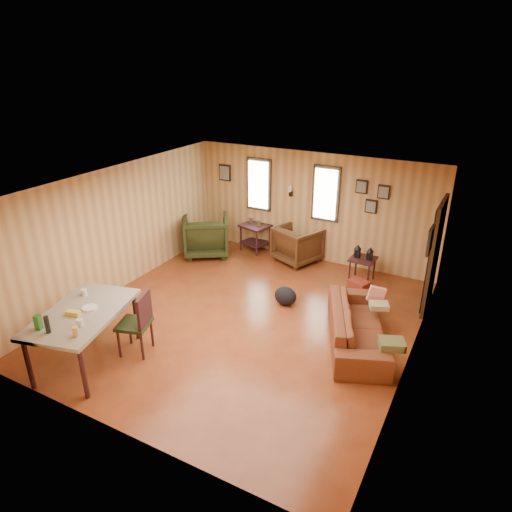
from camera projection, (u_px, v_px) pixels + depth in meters
The scene contains 11 objects.
room at pixel (261, 252), 7.65m from camera, with size 5.54×6.04×2.44m.
sofa at pixel (358, 320), 7.18m from camera, with size 2.10×0.61×0.82m, color brown.
recliner_brown at pixel (298, 243), 10.06m from camera, with size 0.87×0.81×0.89m, color #4B2D16.
recliner_green at pixel (206, 234), 10.39m from camera, with size 0.98×0.91×1.00m, color #272F15.
end_table at pixel (255, 233), 10.63m from camera, with size 0.74×0.70×0.78m.
side_table at pixel (363, 257), 9.13m from camera, with size 0.50×0.50×0.78m.
cooler at pixel (359, 287), 8.81m from camera, with size 0.44×0.39×0.26m.
backpack at pixel (286, 296), 8.37m from camera, with size 0.48×0.40×0.36m.
sofa_pillows at pixel (384, 320), 7.03m from camera, with size 0.92×1.52×0.32m.
dining_table at pixel (82, 317), 6.57m from camera, with size 1.38×1.87×1.10m.
dining_chair at pixel (138, 320), 6.88m from camera, with size 0.58×0.58×1.02m.
Camera 1 is at (3.41, -5.96, 4.24)m, focal length 32.00 mm.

